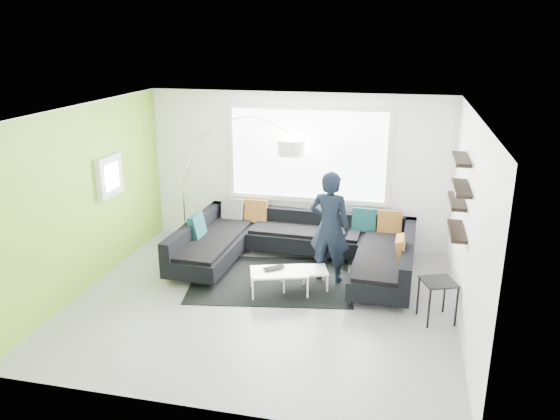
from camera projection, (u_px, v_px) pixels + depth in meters
The scene contains 9 objects.
ground at pixel (264, 301), 8.08m from camera, with size 5.50×5.50×0.00m, color gray.
room_shell at pixel (269, 180), 7.70m from camera, with size 5.54×5.04×2.82m.
sectional_sofa at pixel (296, 249), 9.06m from camera, with size 3.88×2.48×0.82m.
rug at pixel (271, 280), 8.75m from camera, with size 2.52×1.83×0.01m, color black.
coffee_table at pixel (292, 279), 8.36m from camera, with size 1.11×0.64×0.36m, color white.
arc_lamp at pixel (182, 183), 9.80m from camera, with size 2.25×0.70×2.42m, color white, non-canonical shape.
side_table at pixel (437, 301), 7.46m from camera, with size 0.43×0.43×0.59m, color black.
person at pixel (330, 227), 8.50m from camera, with size 0.72×0.54×1.80m, color black.
laptop at pixel (276, 269), 8.24m from camera, with size 0.41×0.39×0.03m, color black.
Camera 1 is at (1.86, -7.02, 3.79)m, focal length 35.00 mm.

